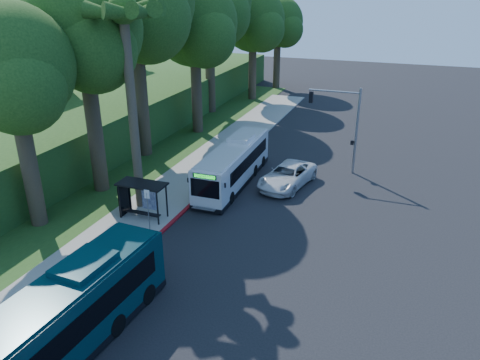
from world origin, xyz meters
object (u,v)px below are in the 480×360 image
at_px(bus_shelter, 140,192).
at_px(white_bus, 234,163).
at_px(teal_bus, 58,324).
at_px(pickup, 287,176).

relative_size(bus_shelter, white_bus, 0.29).
xyz_separation_m(bus_shelter, teal_bus, (3.61, -12.19, -0.04)).
bearing_deg(pickup, white_bus, -157.00).
xyz_separation_m(teal_bus, pickup, (4.08, 20.61, -0.94)).
height_order(white_bus, pickup, white_bus).
bearing_deg(bus_shelter, teal_bus, -73.49).
relative_size(bus_shelter, pickup, 0.54).
bearing_deg(white_bus, pickup, 10.72).
relative_size(bus_shelter, teal_bus, 0.26).
height_order(bus_shelter, white_bus, white_bus).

